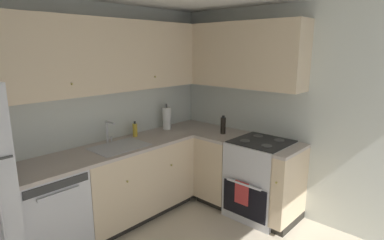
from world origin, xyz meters
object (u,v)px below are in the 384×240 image
oven_range (260,178)px  paper_towel_roll (167,118)px  dishwasher (47,214)px  soap_bottle (135,130)px  oil_bottle (223,125)px

oven_range → paper_towel_roll: paper_towel_roll is taller
dishwasher → oven_range: (2.01, -1.06, 0.02)m
soap_bottle → oven_range: bearing=-56.0°
oil_bottle → soap_bottle: bearing=139.4°
dishwasher → oven_range: 2.27m
oven_range → oil_bottle: oil_bottle is taller
soap_bottle → paper_towel_roll: 0.50m
paper_towel_roll → oven_range: bearing=-74.7°
dishwasher → oven_range: size_ratio=0.82×
dishwasher → paper_towel_roll: bearing=5.5°
soap_bottle → oil_bottle: (0.82, -0.70, 0.02)m
soap_bottle → oil_bottle: 1.07m
soap_bottle → paper_towel_roll: bearing=-2.3°
soap_bottle → oil_bottle: size_ratio=0.82×
oven_range → soap_bottle: soap_bottle is taller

